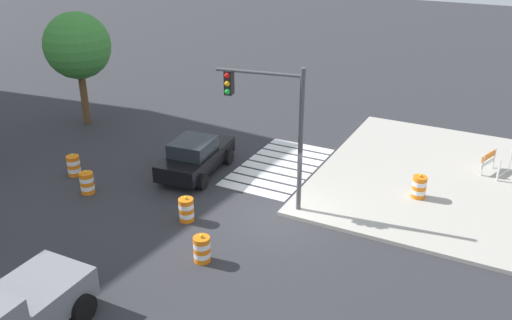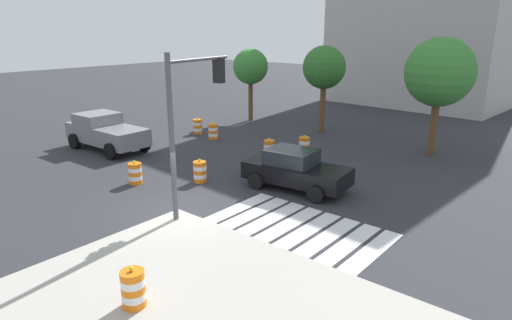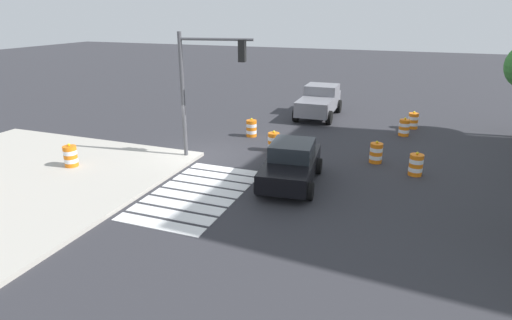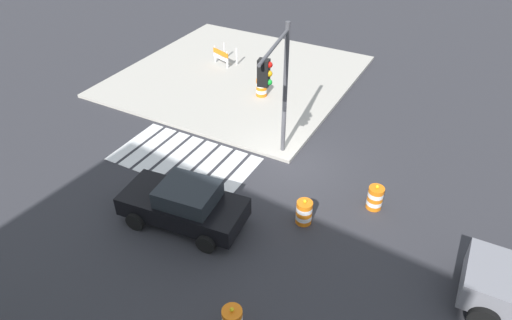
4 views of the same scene
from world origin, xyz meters
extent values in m
plane|color=#2D2D33|center=(0.00, 0.00, 0.00)|extent=(120.00, 120.00, 0.00)
cube|color=#ADA89E|center=(6.00, -6.00, 0.07)|extent=(12.00, 12.00, 0.15)
cube|color=silver|center=(1.38, 1.80, 0.01)|extent=(0.60, 3.20, 0.02)
cube|color=silver|center=(2.12, 1.80, 0.01)|extent=(0.60, 3.20, 0.02)
cube|color=silver|center=(2.88, 1.80, 0.01)|extent=(0.60, 3.20, 0.02)
cube|color=silver|center=(3.62, 1.80, 0.01)|extent=(0.60, 3.20, 0.02)
cube|color=silver|center=(4.38, 1.80, 0.01)|extent=(0.60, 3.20, 0.02)
cube|color=silver|center=(5.12, 1.80, 0.01)|extent=(0.60, 3.20, 0.02)
cube|color=silver|center=(5.88, 1.80, 0.01)|extent=(0.60, 3.20, 0.02)
cube|color=silver|center=(6.62, 1.80, 0.01)|extent=(0.60, 3.20, 0.02)
cube|color=black|center=(1.80, 4.79, 0.68)|extent=(4.47, 2.29, 0.70)
cube|color=#1E2328|center=(1.55, 4.76, 1.33)|extent=(2.06, 1.80, 0.60)
cylinder|color=black|center=(3.04, 5.88, 0.33)|extent=(0.68, 0.31, 0.66)
cylinder|color=black|center=(3.24, 3.99, 0.33)|extent=(0.68, 0.31, 0.66)
cylinder|color=black|center=(0.35, 5.59, 0.33)|extent=(0.68, 0.31, 0.66)
cylinder|color=black|center=(0.56, 3.70, 0.33)|extent=(0.68, 0.31, 0.66)
cube|color=slate|center=(-8.30, 3.33, 0.87)|extent=(2.53, 2.04, 0.90)
cylinder|color=black|center=(-7.78, 2.31, 0.42)|extent=(0.84, 0.31, 0.84)
cylinder|color=black|center=(-7.82, 4.35, 0.42)|extent=(0.84, 0.31, 0.84)
cylinder|color=orange|center=(-3.81, 0.93, 0.09)|extent=(0.56, 0.56, 0.18)
cylinder|color=white|center=(-3.81, 0.93, 0.27)|extent=(0.56, 0.56, 0.18)
cylinder|color=orange|center=(-3.81, 0.93, 0.45)|extent=(0.56, 0.56, 0.18)
cylinder|color=white|center=(-3.81, 0.93, 0.63)|extent=(0.56, 0.56, 0.18)
cylinder|color=orange|center=(-3.81, 0.93, 0.81)|extent=(0.56, 0.56, 0.18)
sphere|color=yellow|center=(-3.81, 0.93, 0.96)|extent=(0.12, 0.12, 0.12)
cylinder|color=orange|center=(-1.88, 2.85, 0.09)|extent=(0.56, 0.56, 0.18)
cylinder|color=white|center=(-1.88, 2.85, 0.27)|extent=(0.56, 0.56, 0.18)
cylinder|color=orange|center=(-1.88, 2.85, 0.45)|extent=(0.56, 0.56, 0.18)
cylinder|color=white|center=(-1.88, 2.85, 0.63)|extent=(0.56, 0.56, 0.18)
cylinder|color=orange|center=(-1.88, 2.85, 0.81)|extent=(0.56, 0.56, 0.18)
sphere|color=yellow|center=(-1.88, 2.85, 0.96)|extent=(0.12, 0.12, 0.12)
cylinder|color=orange|center=(-1.90, 7.68, 0.09)|extent=(0.56, 0.56, 0.18)
cylinder|color=white|center=(-1.90, 7.68, 0.27)|extent=(0.56, 0.56, 0.18)
cylinder|color=orange|center=(-1.90, 7.68, 0.45)|extent=(0.56, 0.56, 0.18)
cylinder|color=white|center=(-1.90, 7.68, 0.63)|extent=(0.56, 0.56, 0.18)
cylinder|color=orange|center=(-1.90, 7.68, 0.81)|extent=(0.56, 0.56, 0.18)
sphere|color=yellow|center=(-1.90, 7.68, 0.96)|extent=(0.12, 0.12, 0.12)
cylinder|color=orange|center=(-0.90, 9.39, 0.09)|extent=(0.56, 0.56, 0.18)
cylinder|color=white|center=(-0.90, 9.39, 0.27)|extent=(0.56, 0.56, 0.18)
cylinder|color=orange|center=(-0.90, 9.39, 0.45)|extent=(0.56, 0.56, 0.18)
cylinder|color=white|center=(-0.90, 9.39, 0.63)|extent=(0.56, 0.56, 0.18)
cylinder|color=orange|center=(-0.90, 9.39, 0.81)|extent=(0.56, 0.56, 0.18)
sphere|color=yellow|center=(-0.90, 9.39, 0.96)|extent=(0.12, 0.12, 0.12)
cylinder|color=orange|center=(3.66, -4.46, 0.24)|extent=(0.56, 0.56, 0.18)
cylinder|color=white|center=(3.66, -4.46, 0.42)|extent=(0.56, 0.56, 0.18)
cylinder|color=orange|center=(3.66, -4.46, 0.60)|extent=(0.56, 0.56, 0.18)
cylinder|color=white|center=(3.66, -4.46, 0.78)|extent=(0.56, 0.56, 0.18)
cylinder|color=orange|center=(3.66, -4.46, 0.96)|extent=(0.56, 0.56, 0.18)
sphere|color=yellow|center=(3.66, -4.46, 1.11)|extent=(0.12, 0.12, 0.12)
cube|color=silver|center=(6.91, -6.44, 0.65)|extent=(0.09, 0.09, 1.00)
cube|color=silver|center=(6.68, -7.10, 0.65)|extent=(0.09, 0.09, 1.00)
cube|color=silver|center=(7.95, -6.80, 0.65)|extent=(0.09, 0.09, 1.00)
cube|color=silver|center=(7.72, -7.46, 0.65)|extent=(0.09, 0.09, 1.00)
cube|color=orange|center=(7.43, -6.60, 0.90)|extent=(1.24, 0.46, 0.28)
cube|color=white|center=(7.43, -6.60, 0.60)|extent=(1.24, 0.46, 0.20)
cylinder|color=#4C4C51|center=(0.60, -0.60, 2.90)|extent=(0.18, 0.18, 5.50)
cylinder|color=#4C4C51|center=(0.34, 0.98, 5.35)|extent=(0.65, 3.18, 0.12)
cube|color=black|center=(0.15, 2.08, 4.90)|extent=(0.40, 0.34, 0.90)
sphere|color=red|center=(-0.04, 2.05, 5.20)|extent=(0.20, 0.20, 0.20)
sphere|color=#F2A514|center=(-0.04, 2.05, 4.90)|extent=(0.20, 0.20, 0.20)
sphere|color=green|center=(-0.04, 2.05, 4.60)|extent=(0.20, 0.20, 0.20)
cylinder|color=brown|center=(4.27, 13.49, 1.53)|extent=(0.38, 0.38, 3.06)
sphere|color=#387F33|center=(4.27, 13.49, 4.26)|extent=(3.43, 3.43, 3.43)
camera|label=1|loc=(-16.29, -7.52, 10.44)|focal=38.16mm
camera|label=2|loc=(11.57, -9.55, 6.36)|focal=31.24mm
camera|label=3|loc=(16.78, 9.02, 6.49)|focal=29.63mm
camera|label=4|loc=(-5.85, 13.64, 11.04)|focal=31.45mm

